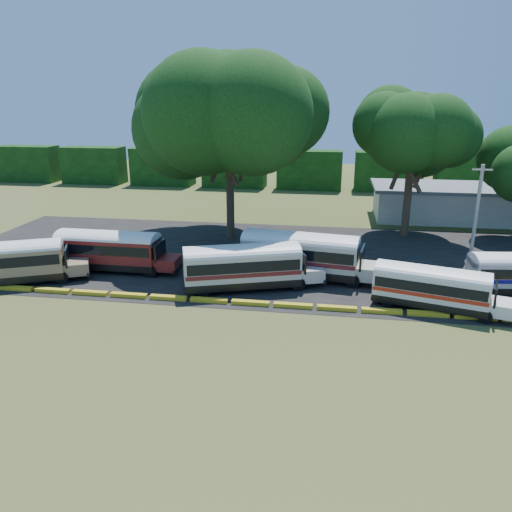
# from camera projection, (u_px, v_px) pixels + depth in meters

# --- Properties ---
(ground) EXTENTS (160.00, 160.00, 0.00)m
(ground) POSITION_uv_depth(u_px,v_px,m) (270.00, 312.00, 33.89)
(ground) COLOR #33501A
(ground) RESTS_ON ground
(asphalt_strip) EXTENTS (64.00, 24.00, 0.02)m
(asphalt_strip) POSITION_uv_depth(u_px,v_px,m) (298.00, 259.00, 45.02)
(asphalt_strip) COLOR black
(asphalt_strip) RESTS_ON ground
(curb) EXTENTS (53.70, 0.45, 0.30)m
(curb) POSITION_uv_depth(u_px,v_px,m) (272.00, 304.00, 34.78)
(curb) COLOR yellow
(curb) RESTS_ON ground
(terminal_building) EXTENTS (19.00, 9.00, 4.00)m
(terminal_building) POSITION_uv_depth(u_px,v_px,m) (454.00, 202.00, 58.81)
(terminal_building) COLOR beige
(terminal_building) RESTS_ON ground
(treeline_backdrop) EXTENTS (130.00, 4.00, 6.00)m
(treeline_backdrop) POSITION_uv_depth(u_px,v_px,m) (310.00, 170.00, 78.11)
(treeline_backdrop) COLOR black
(treeline_backdrop) RESTS_ON ground
(bus_beige) EXTENTS (10.43, 6.60, 3.39)m
(bus_beige) POSITION_uv_depth(u_px,v_px,m) (9.00, 260.00, 38.40)
(bus_beige) COLOR black
(bus_beige) RESTS_ON ground
(bus_red) EXTENTS (10.42, 2.74, 3.42)m
(bus_red) POSITION_uv_depth(u_px,v_px,m) (111.00, 248.00, 41.38)
(bus_red) COLOR black
(bus_red) RESTS_ON ground
(bus_cream_west) EXTENTS (10.88, 5.96, 3.49)m
(bus_cream_west) POSITION_uv_depth(u_px,v_px,m) (245.00, 264.00, 37.36)
(bus_cream_west) COLOR black
(bus_cream_west) RESTS_ON ground
(bus_cream_east) EXTENTS (11.57, 4.43, 3.71)m
(bus_cream_east) POSITION_uv_depth(u_px,v_px,m) (303.00, 253.00, 39.77)
(bus_cream_east) COLOR black
(bus_cream_east) RESTS_ON ground
(bus_white_red) EXTENTS (9.45, 4.64, 3.02)m
(bus_white_red) POSITION_uv_depth(u_px,v_px,m) (434.00, 286.00, 33.87)
(bus_white_red) COLOR black
(bus_white_red) RESTS_ON ground
(tree_west) EXTENTS (15.11, 15.11, 18.18)m
(tree_west) POSITION_uv_depth(u_px,v_px,m) (229.00, 111.00, 47.86)
(tree_west) COLOR #3A2A1D
(tree_west) RESTS_ON ground
(tree_center) EXTENTS (9.81, 9.81, 14.48)m
(tree_center) POSITION_uv_depth(u_px,v_px,m) (414.00, 130.00, 49.20)
(tree_center) COLOR #3A2A1D
(tree_center) RESTS_ON ground
(utility_pole) EXTENTS (1.60, 0.30, 8.71)m
(utility_pole) POSITION_uv_depth(u_px,v_px,m) (476.00, 215.00, 41.81)
(utility_pole) COLOR gray
(utility_pole) RESTS_ON ground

